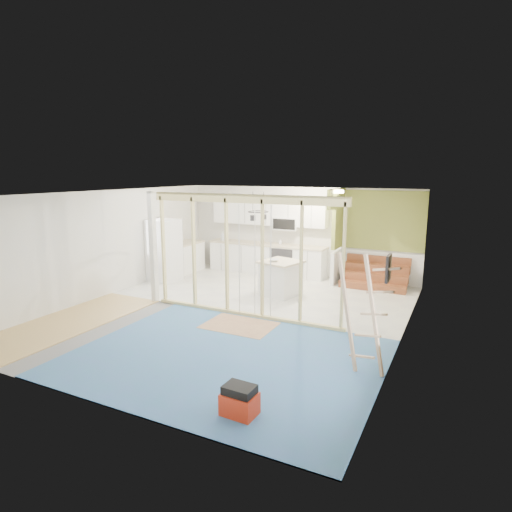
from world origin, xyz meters
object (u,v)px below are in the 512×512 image
at_px(toolbox, 240,401).
at_px(ladder, 364,314).
at_px(fridge, 164,251).
at_px(island, 281,278).

relative_size(toolbox, ladder, 0.24).
xyz_separation_m(fridge, island, (3.46, 0.14, -0.44)).
relative_size(island, toolbox, 2.44).
bearing_deg(fridge, ladder, -23.10).
bearing_deg(fridge, island, 5.97).
height_order(fridge, island, fridge).
bearing_deg(island, ladder, -35.83).
bearing_deg(toolbox, ladder, 62.20).
xyz_separation_m(fridge, ladder, (6.21, -3.14, 0.06)).
bearing_deg(ladder, island, 149.35).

